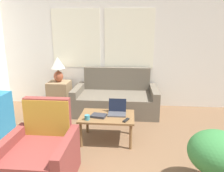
{
  "coord_description": "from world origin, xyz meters",
  "views": [
    {
      "loc": [
        0.58,
        -1.26,
        1.75
      ],
      "look_at": [
        0.25,
        2.57,
        0.75
      ],
      "focal_mm": 35.0,
      "sensor_mm": 36.0,
      "label": 1
    }
  ],
  "objects_px": {
    "book_red": "(99,116)",
    "armchair": "(41,158)",
    "cup_navy": "(87,117)",
    "table_lamp": "(58,67)",
    "couch": "(116,100)",
    "tv_remote": "(126,120)",
    "laptop": "(117,111)",
    "coffee_table": "(107,118)",
    "potted_plant": "(217,155)"
  },
  "relations": [
    {
      "from": "laptop",
      "to": "couch",
      "type": "bearing_deg",
      "value": 95.06
    },
    {
      "from": "laptop",
      "to": "cup_navy",
      "type": "bearing_deg",
      "value": -147.01
    },
    {
      "from": "laptop",
      "to": "potted_plant",
      "type": "height_order",
      "value": "potted_plant"
    },
    {
      "from": "cup_navy",
      "to": "book_red",
      "type": "relative_size",
      "value": 0.32
    },
    {
      "from": "table_lamp",
      "to": "coffee_table",
      "type": "bearing_deg",
      "value": -48.98
    },
    {
      "from": "armchair",
      "to": "cup_navy",
      "type": "bearing_deg",
      "value": 64.93
    },
    {
      "from": "armchair",
      "to": "laptop",
      "type": "bearing_deg",
      "value": 53.53
    },
    {
      "from": "table_lamp",
      "to": "tv_remote",
      "type": "bearing_deg",
      "value": -46.19
    },
    {
      "from": "armchair",
      "to": "potted_plant",
      "type": "xyz_separation_m",
      "value": [
        1.99,
        0.01,
        0.14
      ]
    },
    {
      "from": "table_lamp",
      "to": "coffee_table",
      "type": "distance_m",
      "value": 2.0
    },
    {
      "from": "couch",
      "to": "table_lamp",
      "type": "bearing_deg",
      "value": 174.07
    },
    {
      "from": "cup_navy",
      "to": "couch",
      "type": "bearing_deg",
      "value": 77.71
    },
    {
      "from": "armchair",
      "to": "coffee_table",
      "type": "bearing_deg",
      "value": 56.71
    },
    {
      "from": "coffee_table",
      "to": "table_lamp",
      "type": "bearing_deg",
      "value": 131.02
    },
    {
      "from": "armchair",
      "to": "book_red",
      "type": "distance_m",
      "value": 1.12
    },
    {
      "from": "armchair",
      "to": "laptop",
      "type": "height_order",
      "value": "armchair"
    },
    {
      "from": "coffee_table",
      "to": "tv_remote",
      "type": "xyz_separation_m",
      "value": [
        0.3,
        -0.18,
        0.06
      ]
    },
    {
      "from": "armchair",
      "to": "cup_navy",
      "type": "relative_size",
      "value": 11.6
    },
    {
      "from": "tv_remote",
      "to": "potted_plant",
      "type": "xyz_separation_m",
      "value": [
        1.01,
        -0.83,
        -0.01
      ]
    },
    {
      "from": "table_lamp",
      "to": "tv_remote",
      "type": "height_order",
      "value": "table_lamp"
    },
    {
      "from": "armchair",
      "to": "cup_navy",
      "type": "height_order",
      "value": "armchair"
    },
    {
      "from": "coffee_table",
      "to": "laptop",
      "type": "bearing_deg",
      "value": 30.84
    },
    {
      "from": "cup_navy",
      "to": "potted_plant",
      "type": "distance_m",
      "value": 1.79
    },
    {
      "from": "tv_remote",
      "to": "table_lamp",
      "type": "bearing_deg",
      "value": 133.81
    },
    {
      "from": "laptop",
      "to": "book_red",
      "type": "relative_size",
      "value": 1.15
    },
    {
      "from": "table_lamp",
      "to": "book_red",
      "type": "bearing_deg",
      "value": -53.17
    },
    {
      "from": "armchair",
      "to": "book_red",
      "type": "xyz_separation_m",
      "value": [
        0.55,
        0.96,
        0.16
      ]
    },
    {
      "from": "cup_navy",
      "to": "potted_plant",
      "type": "height_order",
      "value": "potted_plant"
    },
    {
      "from": "armchair",
      "to": "table_lamp",
      "type": "xyz_separation_m",
      "value": [
        -0.58,
        2.47,
        0.66
      ]
    },
    {
      "from": "cup_navy",
      "to": "tv_remote",
      "type": "relative_size",
      "value": 0.52
    },
    {
      "from": "cup_navy",
      "to": "laptop",
      "type": "bearing_deg",
      "value": 32.99
    },
    {
      "from": "armchair",
      "to": "coffee_table",
      "type": "relative_size",
      "value": 1.09
    },
    {
      "from": "armchair",
      "to": "tv_remote",
      "type": "distance_m",
      "value": 1.3
    },
    {
      "from": "armchair",
      "to": "couch",
      "type": "bearing_deg",
      "value": 72.93
    },
    {
      "from": "armchair",
      "to": "potted_plant",
      "type": "relative_size",
      "value": 1.35
    },
    {
      "from": "book_red",
      "to": "cup_navy",
      "type": "bearing_deg",
      "value": -140.13
    },
    {
      "from": "couch",
      "to": "table_lamp",
      "type": "xyz_separation_m",
      "value": [
        -1.3,
        0.14,
        0.68
      ]
    },
    {
      "from": "coffee_table",
      "to": "cup_navy",
      "type": "bearing_deg",
      "value": -145.9
    },
    {
      "from": "armchair",
      "to": "book_red",
      "type": "height_order",
      "value": "armchair"
    },
    {
      "from": "armchair",
      "to": "table_lamp",
      "type": "relative_size",
      "value": 1.68
    },
    {
      "from": "tv_remote",
      "to": "laptop",
      "type": "bearing_deg",
      "value": 119.13
    },
    {
      "from": "laptop",
      "to": "tv_remote",
      "type": "xyz_separation_m",
      "value": [
        0.15,
        -0.27,
        -0.04
      ]
    },
    {
      "from": "coffee_table",
      "to": "potted_plant",
      "type": "bearing_deg",
      "value": -37.71
    },
    {
      "from": "book_red",
      "to": "armchair",
      "type": "bearing_deg",
      "value": -119.51
    },
    {
      "from": "cup_navy",
      "to": "table_lamp",
      "type": "bearing_deg",
      "value": 120.74
    },
    {
      "from": "couch",
      "to": "book_red",
      "type": "bearing_deg",
      "value": -97.13
    },
    {
      "from": "couch",
      "to": "armchair",
      "type": "xyz_separation_m",
      "value": [
        -0.72,
        -2.34,
        0.02
      ]
    },
    {
      "from": "table_lamp",
      "to": "cup_navy",
      "type": "relative_size",
      "value": 6.89
    },
    {
      "from": "table_lamp",
      "to": "cup_navy",
      "type": "height_order",
      "value": "table_lamp"
    },
    {
      "from": "book_red",
      "to": "couch",
      "type": "bearing_deg",
      "value": 82.87
    }
  ]
}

